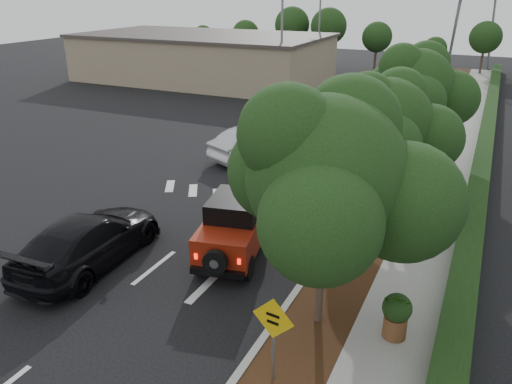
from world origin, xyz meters
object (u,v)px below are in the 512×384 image
Objects in this scene: silver_suv_ahead at (293,151)px; black_suv_oncoming at (89,240)px; red_jeep at (235,226)px; speed_hump_sign at (273,329)px.

silver_suv_ahead reaches higher than black_suv_oncoming.
red_jeep reaches higher than black_suv_oncoming.
speed_hump_sign is at bearing 158.91° from black_suv_oncoming.
speed_hump_sign reaches higher than silver_suv_ahead.
speed_hump_sign is (4.85, -13.65, 0.64)m from silver_suv_ahead.
black_suv_oncoming is 2.64× the size of speed_hump_sign.
red_jeep is 4.65m from black_suv_oncoming.
silver_suv_ahead is (-1.43, 8.83, -0.18)m from red_jeep.
black_suv_oncoming is at bearing -118.35° from silver_suv_ahead.
silver_suv_ahead is at bearing 115.65° from speed_hump_sign.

